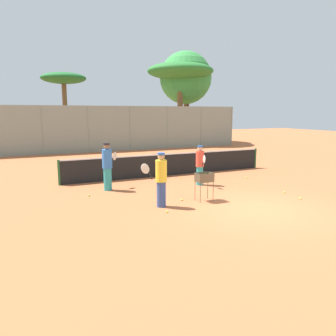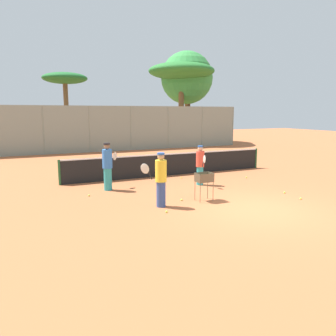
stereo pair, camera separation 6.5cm
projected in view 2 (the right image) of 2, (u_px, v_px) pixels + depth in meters
ground_plane at (256, 210)px, 10.24m from camera, size 80.00×80.00×0.00m
tennis_net at (171, 164)px, 15.71m from camera, size 10.38×0.10×1.07m
back_fence at (111, 129)px, 25.23m from camera, size 22.93×0.08×3.49m
tree_0 at (188, 83)px, 33.48m from camera, size 4.06×4.06×8.01m
tree_1 at (187, 78)px, 32.63m from camera, size 5.17×5.17×8.98m
tree_2 at (65, 80)px, 28.14m from camera, size 3.81×3.81×6.37m
tree_3 at (181, 72)px, 30.84m from camera, size 6.23×6.23×7.60m
player_white_outfit at (108, 166)px, 12.67m from camera, size 0.76×0.71×1.85m
player_red_cap at (161, 179)px, 10.43m from camera, size 0.75×0.68×1.75m
player_yellow_shirt at (200, 165)px, 13.59m from camera, size 0.34×0.88×1.65m
ball_cart at (204, 180)px, 11.19m from camera, size 0.56×0.41×0.97m
tennis_ball_0 at (246, 177)px, 15.16m from camera, size 0.07×0.07×0.07m
tennis_ball_1 at (301, 198)px, 11.44m from camera, size 0.07×0.07×0.07m
tennis_ball_2 at (182, 200)px, 11.27m from camera, size 0.07×0.07×0.07m
tennis_ball_3 at (181, 178)px, 15.09m from camera, size 0.07×0.07×0.07m
tennis_ball_4 at (284, 192)px, 12.29m from camera, size 0.07×0.07×0.07m
tennis_ball_5 at (89, 195)px, 11.86m from camera, size 0.07×0.07×0.07m
tennis_ball_6 at (167, 212)px, 9.92m from camera, size 0.07×0.07×0.07m
parked_car at (132, 139)px, 29.15m from camera, size 4.20×1.70×1.60m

